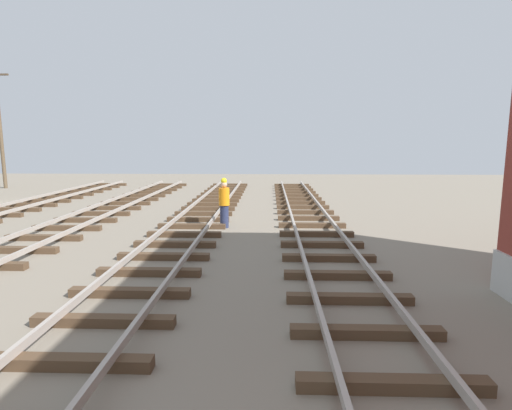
% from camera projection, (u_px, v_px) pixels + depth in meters
% --- Properties ---
extents(utility_pole_far, '(1.80, 0.24, 8.04)m').
position_uv_depth(utility_pole_far, '(0.00, 127.00, 27.53)').
color(utility_pole_far, brown).
rests_on(utility_pole_far, ground).
extents(track_worker_foreground, '(0.40, 0.40, 1.87)m').
position_uv_depth(track_worker_foreground, '(224.00, 203.00, 15.02)').
color(track_worker_foreground, '#262D4C').
rests_on(track_worker_foreground, ground).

